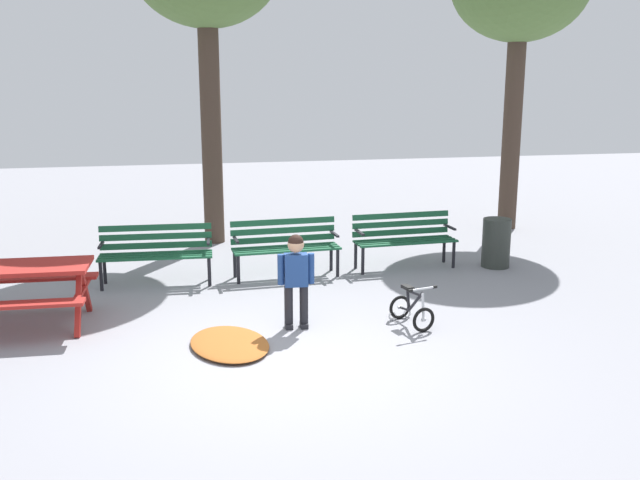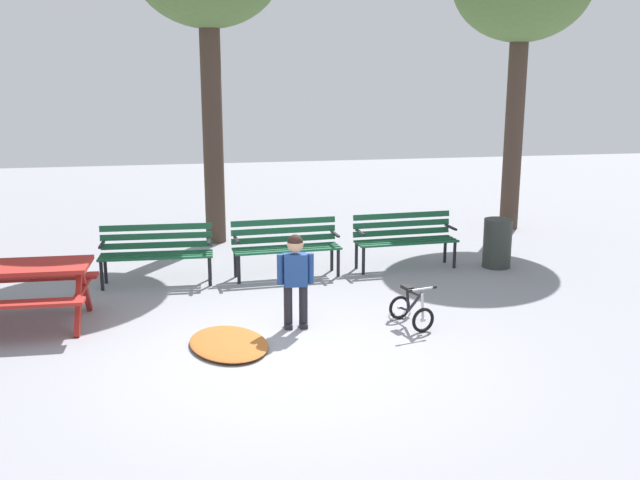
{
  "view_description": "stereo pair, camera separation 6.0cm",
  "coord_description": "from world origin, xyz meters",
  "px_view_note": "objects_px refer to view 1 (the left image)",
  "views": [
    {
      "loc": [
        -1.1,
        -7.02,
        2.92
      ],
      "look_at": [
        0.8,
        1.82,
        0.85
      ],
      "focal_mm": 39.81,
      "sensor_mm": 36.0,
      "label": 1
    },
    {
      "loc": [
        -1.04,
        -7.03,
        2.92
      ],
      "look_at": [
        0.8,
        1.82,
        0.85
      ],
      "focal_mm": 39.81,
      "sensor_mm": 36.0,
      "label": 2
    }
  ],
  "objects_px": {
    "park_bench_far_left": "(156,249)",
    "park_bench_left": "(285,243)",
    "picnic_table": "(12,280)",
    "trash_bin": "(496,243)",
    "child_standing": "(296,273)",
    "park_bench_right": "(404,236)",
    "kids_bicycle": "(411,309)"
  },
  "relations": [
    {
      "from": "park_bench_left",
      "to": "child_standing",
      "type": "distance_m",
      "value": 2.32
    },
    {
      "from": "park_bench_right",
      "to": "kids_bicycle",
      "type": "bearing_deg",
      "value": -106.56
    },
    {
      "from": "kids_bicycle",
      "to": "picnic_table",
      "type": "bearing_deg",
      "value": 168.79
    },
    {
      "from": "child_standing",
      "to": "kids_bicycle",
      "type": "relative_size",
      "value": 1.86
    },
    {
      "from": "park_bench_far_left",
      "to": "kids_bicycle",
      "type": "xyz_separation_m",
      "value": [
        3.02,
        -2.47,
        -0.31
      ]
    },
    {
      "from": "picnic_table",
      "to": "trash_bin",
      "type": "bearing_deg",
      "value": 11.47
    },
    {
      "from": "picnic_table",
      "to": "park_bench_far_left",
      "type": "height_order",
      "value": "park_bench_far_left"
    },
    {
      "from": "child_standing",
      "to": "park_bench_far_left",
      "type": "bearing_deg",
      "value": 125.86
    },
    {
      "from": "trash_bin",
      "to": "park_bench_far_left",
      "type": "bearing_deg",
      "value": 178.31
    },
    {
      "from": "picnic_table",
      "to": "trash_bin",
      "type": "height_order",
      "value": "trash_bin"
    },
    {
      "from": "kids_bicycle",
      "to": "park_bench_right",
      "type": "bearing_deg",
      "value": 73.44
    },
    {
      "from": "picnic_table",
      "to": "park_bench_right",
      "type": "relative_size",
      "value": 1.15
    },
    {
      "from": "trash_bin",
      "to": "kids_bicycle",
      "type": "bearing_deg",
      "value": -133.68
    },
    {
      "from": "park_bench_right",
      "to": "park_bench_left",
      "type": "bearing_deg",
      "value": -176.82
    },
    {
      "from": "park_bench_far_left",
      "to": "park_bench_left",
      "type": "relative_size",
      "value": 1.0
    },
    {
      "from": "picnic_table",
      "to": "park_bench_left",
      "type": "distance_m",
      "value": 3.87
    },
    {
      "from": "kids_bicycle",
      "to": "trash_bin",
      "type": "xyz_separation_m",
      "value": [
        2.21,
        2.32,
        0.19
      ]
    },
    {
      "from": "park_bench_left",
      "to": "kids_bicycle",
      "type": "bearing_deg",
      "value": -65.75
    },
    {
      "from": "trash_bin",
      "to": "child_standing",
      "type": "bearing_deg",
      "value": -149.44
    },
    {
      "from": "park_bench_far_left",
      "to": "trash_bin",
      "type": "xyz_separation_m",
      "value": [
        5.23,
        -0.15,
        -0.12
      ]
    },
    {
      "from": "park_bench_left",
      "to": "kids_bicycle",
      "type": "distance_m",
      "value": 2.76
    },
    {
      "from": "child_standing",
      "to": "park_bench_left",
      "type": "bearing_deg",
      "value": 83.86
    },
    {
      "from": "park_bench_far_left",
      "to": "kids_bicycle",
      "type": "height_order",
      "value": "park_bench_far_left"
    },
    {
      "from": "kids_bicycle",
      "to": "child_standing",
      "type": "bearing_deg",
      "value": 171.69
    },
    {
      "from": "park_bench_left",
      "to": "park_bench_right",
      "type": "height_order",
      "value": "same"
    },
    {
      "from": "picnic_table",
      "to": "park_bench_right",
      "type": "distance_m",
      "value": 5.69
    },
    {
      "from": "park_bench_right",
      "to": "kids_bicycle",
      "type": "xyz_separation_m",
      "value": [
        -0.77,
        -2.61,
        -0.31
      ]
    },
    {
      "from": "child_standing",
      "to": "trash_bin",
      "type": "distance_m",
      "value": 4.18
    },
    {
      "from": "picnic_table",
      "to": "child_standing",
      "type": "relative_size",
      "value": 1.62
    },
    {
      "from": "park_bench_far_left",
      "to": "park_bench_left",
      "type": "bearing_deg",
      "value": 0.8
    },
    {
      "from": "park_bench_left",
      "to": "park_bench_right",
      "type": "xyz_separation_m",
      "value": [
        1.9,
        0.11,
        0.0
      ]
    },
    {
      "from": "park_bench_far_left",
      "to": "trash_bin",
      "type": "bearing_deg",
      "value": -1.69
    }
  ]
}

